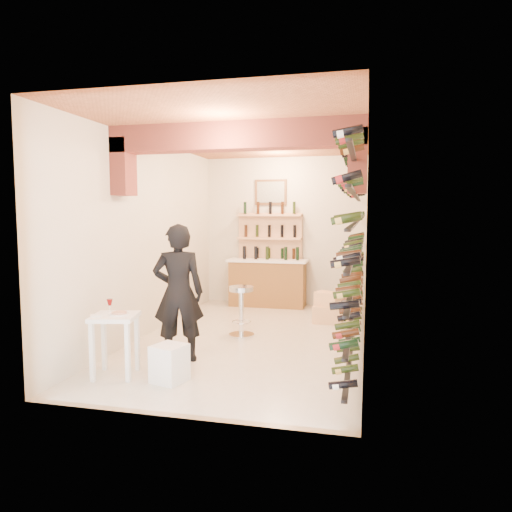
{
  "coord_description": "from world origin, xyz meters",
  "views": [
    {
      "loc": [
        1.77,
        -7.15,
        2.01
      ],
      "look_at": [
        0.0,
        0.3,
        1.3
      ],
      "focal_mm": 33.02,
      "sensor_mm": 36.0,
      "label": 1
    }
  ],
  "objects_px": {
    "person": "(178,293)",
    "white_stool": "(169,363)",
    "tasting_table": "(115,326)",
    "crate_lower": "(328,314)",
    "wine_rack": "(351,243)",
    "chrome_barstool": "(241,307)",
    "back_counter": "(268,281)"
  },
  "relations": [
    {
      "from": "wine_rack",
      "to": "tasting_table",
      "type": "xyz_separation_m",
      "value": [
        -2.75,
        -2.05,
        -0.92
      ]
    },
    {
      "from": "tasting_table",
      "to": "white_stool",
      "type": "bearing_deg",
      "value": -15.7
    },
    {
      "from": "person",
      "to": "chrome_barstool",
      "type": "xyz_separation_m",
      "value": [
        0.5,
        1.42,
        -0.46
      ]
    },
    {
      "from": "chrome_barstool",
      "to": "crate_lower",
      "type": "distance_m",
      "value": 1.83
    },
    {
      "from": "back_counter",
      "to": "person",
      "type": "distance_m",
      "value": 3.98
    },
    {
      "from": "back_counter",
      "to": "person",
      "type": "height_order",
      "value": "person"
    },
    {
      "from": "wine_rack",
      "to": "person",
      "type": "height_order",
      "value": "wine_rack"
    },
    {
      "from": "wine_rack",
      "to": "tasting_table",
      "type": "relative_size",
      "value": 6.16
    },
    {
      "from": "back_counter",
      "to": "tasting_table",
      "type": "height_order",
      "value": "back_counter"
    },
    {
      "from": "chrome_barstool",
      "to": "person",
      "type": "bearing_deg",
      "value": -109.29
    },
    {
      "from": "tasting_table",
      "to": "crate_lower",
      "type": "distance_m",
      "value": 4.16
    },
    {
      "from": "tasting_table",
      "to": "white_stool",
      "type": "xyz_separation_m",
      "value": [
        0.73,
        -0.04,
        -0.4
      ]
    },
    {
      "from": "white_stool",
      "to": "person",
      "type": "bearing_deg",
      "value": 104.56
    },
    {
      "from": "person",
      "to": "wine_rack",
      "type": "bearing_deg",
      "value": -168.87
    },
    {
      "from": "crate_lower",
      "to": "person",
      "type": "bearing_deg",
      "value": -123.97
    },
    {
      "from": "wine_rack",
      "to": "crate_lower",
      "type": "bearing_deg",
      "value": 107.57
    },
    {
      "from": "chrome_barstool",
      "to": "tasting_table",
      "type": "bearing_deg",
      "value": -115.22
    },
    {
      "from": "white_stool",
      "to": "chrome_barstool",
      "type": "xyz_separation_m",
      "value": [
        0.29,
        2.21,
        0.25
      ]
    },
    {
      "from": "tasting_table",
      "to": "back_counter",
      "type": "bearing_deg",
      "value": 66.32
    },
    {
      "from": "wine_rack",
      "to": "white_stool",
      "type": "distance_m",
      "value": 3.2
    },
    {
      "from": "tasting_table",
      "to": "chrome_barstool",
      "type": "height_order",
      "value": "tasting_table"
    },
    {
      "from": "back_counter",
      "to": "crate_lower",
      "type": "xyz_separation_m",
      "value": [
        1.4,
        -1.28,
        -0.38
      ]
    },
    {
      "from": "tasting_table",
      "to": "white_stool",
      "type": "distance_m",
      "value": 0.84
    },
    {
      "from": "person",
      "to": "tasting_table",
      "type": "bearing_deg",
      "value": 35.99
    },
    {
      "from": "wine_rack",
      "to": "white_stool",
      "type": "relative_size",
      "value": 12.86
    },
    {
      "from": "back_counter",
      "to": "white_stool",
      "type": "distance_m",
      "value": 4.75
    },
    {
      "from": "wine_rack",
      "to": "crate_lower",
      "type": "height_order",
      "value": "wine_rack"
    },
    {
      "from": "person",
      "to": "back_counter",
      "type": "bearing_deg",
      "value": -114.81
    },
    {
      "from": "person",
      "to": "crate_lower",
      "type": "xyz_separation_m",
      "value": [
        1.8,
        2.67,
        -0.77
      ]
    },
    {
      "from": "person",
      "to": "white_stool",
      "type": "bearing_deg",
      "value": 85.54
    },
    {
      "from": "white_stool",
      "to": "crate_lower",
      "type": "distance_m",
      "value": 3.8
    },
    {
      "from": "chrome_barstool",
      "to": "wine_rack",
      "type": "bearing_deg",
      "value": -4.06
    }
  ]
}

